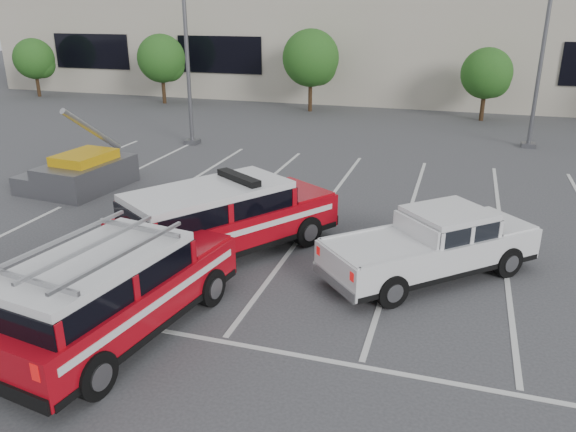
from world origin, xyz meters
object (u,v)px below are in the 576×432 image
Objects in this scene: light_pole_left at (185,28)px; tree_left at (163,60)px; utility_rig at (83,173)px; tree_mid_right at (488,75)px; ladder_suv at (114,297)px; white_pickup at (432,251)px; tree_far_left at (36,60)px; tree_mid_left at (312,60)px; light_pole_mid at (546,28)px; convention_building at (417,26)px; fire_chief_suv at (224,223)px.

tree_left is at bearing 124.52° from light_pole_left.
tree_mid_right is at bearing 57.73° from utility_rig.
utility_rig reaches higher than ladder_suv.
white_pickup is 1.41× the size of utility_rig.
tree_mid_right is 0.72× the size of ladder_suv.
tree_mid_right reaches higher than white_pickup.
tree_left reaches higher than tree_far_left.
tree_mid_left is 0.47× the size of light_pole_mid.
ladder_suv is (-7.15, -25.27, -1.66)m from tree_mid_right.
convention_building reaches higher than utility_rig.
white_pickup is at bearing -42.70° from light_pole_left.
convention_building is at bearing 77.97° from utility_rig.
convention_building reaches higher than light_pole_mid.
ladder_suv is at bearing -44.65° from utility_rig.
tree_far_left is at bearing 169.27° from light_pole_mid.
tree_left reaches higher than ladder_suv.
light_pole_left is (16.91, -10.05, 2.68)m from tree_far_left.
utility_rig is at bearing -94.06° from light_pole_left.
light_pole_left is at bearing 153.87° from fire_chief_suv.
ladder_suv is at bearing -83.56° from tree_mid_left.
tree_far_left is 0.39× the size of light_pole_left.
tree_mid_left is at bearing 0.00° from tree_far_left.
convention_building is 5.86× the size of light_pole_left.
tree_far_left reaches higher than utility_rig.
light_pole_mid is at bearing 93.80° from fire_chief_suv.
tree_mid_right is (30.00, 0.00, 0.00)m from tree_far_left.
tree_far_left is at bearing -180.00° from tree_mid_left.
light_pole_left is at bearing -112.39° from convention_building.
tree_left is 24.97m from fire_chief_suv.
light_pole_mid is at bearing 124.05° from white_pickup.
convention_building is at bearing 116.57° from tree_mid_right.
ladder_suv is (5.94, -15.23, -4.35)m from light_pole_left.
tree_left is 18.73m from utility_rig.
tree_far_left reaches higher than fire_chief_suv.
tree_left is 28.42m from ladder_suv.
tree_left reaches higher than white_pickup.
light_pole_left reaches higher than ladder_suv.
utility_rig is (-6.47, 7.80, -0.25)m from ladder_suv.
light_pole_left is at bearing -55.48° from tree_left.
tree_left is at bearing -180.00° from tree_mid_left.
convention_building is 15.04× the size of tree_far_left.
tree_mid_right is at bearing 132.94° from white_pickup.
ladder_suv is at bearing -68.67° from light_pole_left.
tree_mid_left reaches higher than fire_chief_suv.
utility_rig is (16.38, -17.47, -1.91)m from tree_far_left.
convention_building is 17.27m from light_pole_mid.
light_pole_mid is 15.77m from white_pickup.
utility_rig is (-3.62, -17.47, -2.45)m from tree_mid_left.
tree_mid_left is 0.80× the size of fire_chief_suv.
white_pickup is at bearing -9.51° from utility_rig.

